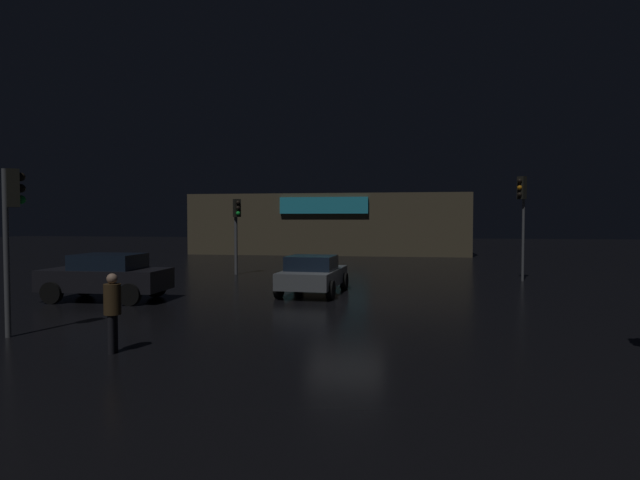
{
  "coord_description": "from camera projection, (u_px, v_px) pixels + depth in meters",
  "views": [
    {
      "loc": [
        1.97,
        -17.29,
        2.71
      ],
      "look_at": [
        -1.24,
        2.31,
        1.93
      ],
      "focal_mm": 29.61,
      "sensor_mm": 36.0,
      "label": 1
    }
  ],
  "objects": [
    {
      "name": "traffic_signal_opposite",
      "position": [
        237.0,
        222.0,
        25.78
      ],
      "size": [
        0.41,
        0.43,
        3.7
      ],
      "color": "#595B60",
      "rests_on": "ground"
    },
    {
      "name": "traffic_signal_cross_right",
      "position": [
        522.0,
        203.0,
        23.01
      ],
      "size": [
        0.42,
        0.42,
        4.58
      ],
      "color": "#595B60",
      "rests_on": "ground"
    },
    {
      "name": "store_building",
      "position": [
        332.0,
        224.0,
        43.05
      ],
      "size": [
        21.38,
        8.46,
        4.66
      ],
      "color": "brown",
      "rests_on": "ground"
    },
    {
      "name": "traffic_signal_main",
      "position": [
        12.0,
        213.0,
        12.07
      ],
      "size": [
        0.42,
        0.42,
        3.86
      ],
      "color": "#595B60",
      "rests_on": "ground"
    },
    {
      "name": "pedestrian",
      "position": [
        112.0,
        307.0,
        10.65
      ],
      "size": [
        0.39,
        0.39,
        1.62
      ],
      "color": "black",
      "rests_on": "ground"
    },
    {
      "name": "car_near",
      "position": [
        106.0,
        276.0,
        17.62
      ],
      "size": [
        4.08,
        2.14,
        1.55
      ],
      "color": "black",
      "rests_on": "ground"
    },
    {
      "name": "car_far",
      "position": [
        313.0,
        274.0,
        19.11
      ],
      "size": [
        2.24,
        4.02,
        1.41
      ],
      "color": "slate",
      "rests_on": "ground"
    },
    {
      "name": "ground_plane",
      "position": [
        346.0,
        301.0,
        17.47
      ],
      "size": [
        120.0,
        120.0,
        0.0
      ],
      "primitive_type": "plane",
      "color": "black"
    }
  ]
}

